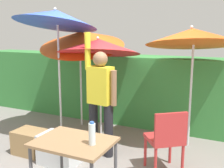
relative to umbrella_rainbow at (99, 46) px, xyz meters
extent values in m
plane|color=gray|center=(0.50, -0.83, -1.63)|extent=(24.00, 24.00, 0.00)
cube|color=#38843D|center=(0.50, 0.98, -0.93)|extent=(8.00, 0.70, 1.40)
cylinder|color=silver|center=(0.02, 0.01, -0.88)|extent=(0.04, 0.04, 1.51)
cone|color=red|center=(0.00, 0.00, 0.00)|extent=(1.48, 1.47, 0.57)
sphere|color=silver|center=(-0.02, -0.01, 0.15)|extent=(0.05, 0.05, 0.05)
cylinder|color=silver|center=(1.56, 0.24, -0.79)|extent=(0.04, 0.04, 1.68)
cone|color=#EA5919|center=(1.54, 0.23, 0.18)|extent=(1.50, 1.49, 0.57)
sphere|color=silver|center=(1.52, 0.22, 0.33)|extent=(0.05, 0.05, 0.05)
cylinder|color=silver|center=(-0.61, 0.35, -0.82)|extent=(0.04, 0.04, 1.61)
cone|color=#EA5919|center=(-0.57, 0.36, 0.12)|extent=(1.70, 1.67, 0.83)
sphere|color=silver|center=(-0.54, 0.38, 0.28)|extent=(0.05, 0.05, 0.05)
cylinder|color=silver|center=(-0.61, -0.35, -0.63)|extent=(0.04, 0.04, 2.00)
cone|color=blue|center=(-0.63, -0.35, 0.49)|extent=(1.43, 1.44, 0.56)
sphere|color=silver|center=(-0.65, -0.34, 0.63)|extent=(0.05, 0.05, 0.05)
cylinder|color=black|center=(0.25, -0.67, -1.22)|extent=(0.14, 0.14, 0.82)
cylinder|color=black|center=(0.53, -0.70, -1.22)|extent=(0.14, 0.14, 0.82)
cube|color=yellow|center=(0.39, -0.68, -0.53)|extent=(0.38, 0.26, 0.56)
sphere|color=#8C6647|center=(0.39, -0.68, -0.14)|extent=(0.22, 0.22, 0.22)
cylinder|color=yellow|center=(0.16, -0.66, -0.03)|extent=(0.10, 0.10, 0.56)
cylinder|color=#8C6647|center=(0.62, -0.71, -0.55)|extent=(0.10, 0.10, 0.52)
cylinder|color=#B72D2D|center=(1.43, -0.51, -1.41)|extent=(0.04, 0.04, 0.44)
cylinder|color=#B72D2D|center=(1.13, -0.75, -1.41)|extent=(0.04, 0.04, 0.44)
cylinder|color=#B72D2D|center=(1.67, -0.81, -1.41)|extent=(0.04, 0.04, 0.44)
cylinder|color=#B72D2D|center=(1.37, -1.05, -1.41)|extent=(0.04, 0.04, 0.44)
cube|color=#B72D2D|center=(1.40, -0.78, -1.17)|extent=(0.62, 0.62, 0.05)
cube|color=#B72D2D|center=(1.52, -0.94, -0.94)|extent=(0.37, 0.30, 0.40)
cube|color=silver|center=(-0.01, -1.21, -1.42)|extent=(0.57, 0.38, 0.43)
cube|color=#9E7A4C|center=(-0.63, -1.14, -1.44)|extent=(0.47, 0.37, 0.37)
cylinder|color=#4C4C51|center=(0.39, -1.71, -1.26)|extent=(0.04, 0.04, 0.75)
cube|color=#99724C|center=(0.75, -1.97, -0.87)|extent=(0.80, 0.60, 0.03)
cylinder|color=silver|center=(0.97, -1.98, -0.75)|extent=(0.07, 0.07, 0.22)
cylinder|color=#2D60B7|center=(0.97, -1.98, -0.63)|extent=(0.04, 0.04, 0.02)
camera|label=1|loc=(2.25, -4.19, 0.26)|focal=43.41mm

